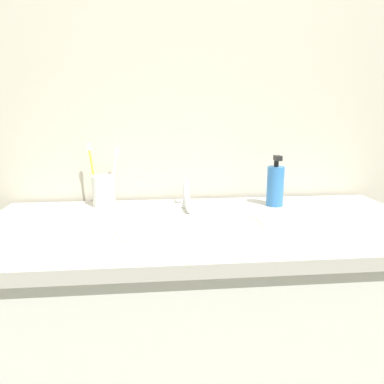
# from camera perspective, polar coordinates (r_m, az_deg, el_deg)

# --- Properties ---
(tiled_wall_back) EXTENTS (2.49, 0.04, 2.40)m
(tiled_wall_back) POSITION_cam_1_polar(r_m,az_deg,el_deg) (1.35, 0.24, 14.27)
(tiled_wall_back) COLOR beige
(tiled_wall_back) RESTS_ON ground
(vanity_counter) EXTENTS (1.29, 0.59, 0.84)m
(vanity_counter) POSITION_cam_1_polar(r_m,az_deg,el_deg) (1.26, 1.92, -23.24)
(vanity_counter) COLOR silver
(vanity_counter) RESTS_ON ground
(sink_basin) EXTENTS (0.44, 0.44, 0.10)m
(sink_basin) POSITION_cam_1_polar(r_m,az_deg,el_deg) (1.05, 0.16, -6.78)
(sink_basin) COLOR white
(sink_basin) RESTS_ON vanity_counter
(faucet) EXTENTS (0.02, 0.16, 0.09)m
(faucet) POSITION_cam_1_polar(r_m,az_deg,el_deg) (1.23, -0.80, -0.71)
(faucet) COLOR silver
(faucet) RESTS_ON sink_basin
(toothbrush_cup) EXTENTS (0.07, 0.07, 0.10)m
(toothbrush_cup) POSITION_cam_1_polar(r_m,az_deg,el_deg) (1.28, -13.51, 0.17)
(toothbrush_cup) COLOR white
(toothbrush_cup) RESTS_ON vanity_counter
(toothbrush_yellow) EXTENTS (0.04, 0.03, 0.20)m
(toothbrush_yellow) POSITION_cam_1_polar(r_m,az_deg,el_deg) (1.29, -15.11, 3.33)
(toothbrush_yellow) COLOR yellow
(toothbrush_yellow) RESTS_ON toothbrush_cup
(toothbrush_white) EXTENTS (0.04, 0.04, 0.19)m
(toothbrush_white) POSITION_cam_1_polar(r_m,az_deg,el_deg) (1.29, -11.96, 3.07)
(toothbrush_white) COLOR white
(toothbrush_white) RESTS_ON toothbrush_cup
(soap_dispenser) EXTENTS (0.06, 0.06, 0.17)m
(soap_dispenser) POSITION_cam_1_polar(r_m,az_deg,el_deg) (1.27, 12.75, 1.03)
(soap_dispenser) COLOR #3372BF
(soap_dispenser) RESTS_ON vanity_counter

